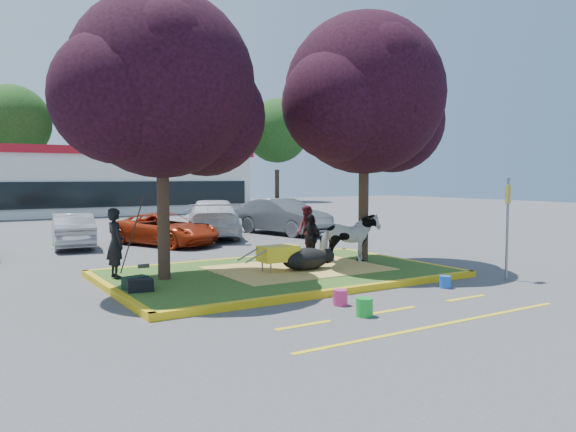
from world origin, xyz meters
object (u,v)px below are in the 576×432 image
bucket_blue (445,282)px  car_silver (73,230)px  wheelbarrow (279,254)px  sign_post (508,217)px  cow (349,238)px  bucket_green (364,307)px  handler (115,243)px  bucket_pink (340,297)px  calf (305,259)px

bucket_blue → car_silver: (-5.64, 11.96, 0.47)m
wheelbarrow → sign_post: 5.60m
cow → car_silver: (-5.51, 8.64, -0.21)m
sign_post → bucket_green: 5.46m
handler → bucket_pink: handler is taller
wheelbarrow → bucket_green: (-0.67, -4.11, -0.43)m
bucket_blue → handler: bearing=144.6°
cow → wheelbarrow: cow is taller
calf → handler: size_ratio=0.80×
sign_post → wheelbarrow: bearing=126.9°
bucket_pink → bucket_blue: 3.04m
calf → sign_post: bearing=-33.7°
sign_post → bucket_pink: size_ratio=8.07×
bucket_pink → bucket_green: bearing=-99.5°
bucket_blue → calf: bearing=122.0°
cow → bucket_blue: bearing=-158.8°
wheelbarrow → calf: bearing=-13.2°
calf → bucket_blue: calf is taller
handler → bucket_blue: bearing=-130.7°
handler → car_silver: size_ratio=0.44×
calf → bucket_green: bearing=-104.6°
calf → bucket_blue: 3.46m
handler → bucket_blue: 7.59m
bucket_blue → bucket_green: bearing=-162.1°
cow → sign_post: sign_post is taller
calf → wheelbarrow: bearing=171.5°
sign_post → bucket_green: (-5.20, -0.95, -1.36)m
handler → wheelbarrow: handler is taller
calf → sign_post: (3.84, -3.00, 1.09)m
bucket_green → bucket_pink: (0.15, 0.92, -0.01)m
bucket_green → calf: bearing=71.0°
wheelbarrow → bucket_blue: (2.52, -3.08, -0.46)m
calf → handler: handler is taller
wheelbarrow → sign_post: (4.53, -3.16, 0.93)m
bucket_pink → bucket_blue: bucket_pink is taller
wheelbarrow → bucket_blue: bearing=-51.0°
sign_post → car_silver: 14.29m
bucket_pink → bucket_blue: (3.04, 0.11, -0.02)m
handler → bucket_pink: bearing=-150.5°
car_silver → handler: bearing=93.6°
cow → bucket_pink: size_ratio=5.20×
cow → calf: bearing=122.2°
calf → bucket_pink: bearing=-107.3°
bucket_blue → bucket_pink: bearing=-177.9°
calf → wheelbarrow: size_ratio=0.75×
sign_post → handler: bearing=133.2°
cow → handler: size_ratio=0.98×
cow → sign_post: bearing=-128.9°
bucket_pink → wheelbarrow: bearing=80.8°
cow → bucket_green: bearing=163.8°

